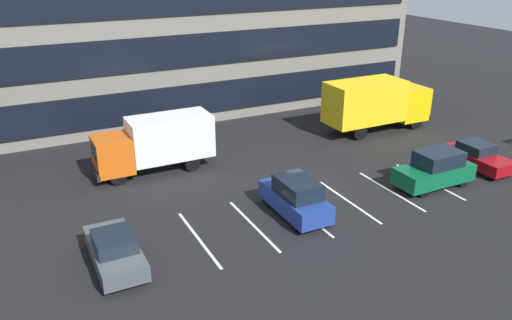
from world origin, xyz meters
TOP-DOWN VIEW (x-y plane):
  - ground_plane at (0.00, 0.00)m, footprint 120.00×120.00m
  - office_building at (0.00, 17.95)m, footprint 36.29×11.04m
  - lot_markings at (-0.00, -2.95)m, footprint 14.14×5.40m
  - box_truck_orange at (-6.37, 5.52)m, footprint 7.00×2.32m
  - box_truck_yellow_all at (9.81, 5.54)m, footprint 8.06×2.67m
  - sedan_maroon at (10.98, -2.69)m, footprint 1.78×4.26m
  - suv_forest at (6.78, -3.48)m, footprint 4.48×1.90m
  - suv_navy at (-1.85, -2.92)m, footprint 1.84×4.34m
  - sedan_charcoal at (-10.83, -3.37)m, footprint 1.83×4.37m

SIDE VIEW (x-z plane):
  - ground_plane at x=0.00m, z-range 0.00..0.00m
  - lot_markings at x=0.00m, z-range 0.00..0.01m
  - sedan_maroon at x=10.98m, z-range -0.04..1.48m
  - sedan_charcoal at x=-10.83m, z-range -0.04..1.52m
  - suv_navy at x=-1.85m, z-range -0.03..1.93m
  - suv_forest at x=6.78m, z-range -0.03..1.99m
  - box_truck_orange at x=-6.37m, z-range 0.20..3.45m
  - box_truck_yellow_all at x=9.81m, z-range 0.24..3.97m
  - office_building at x=0.00m, z-range 0.00..14.40m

